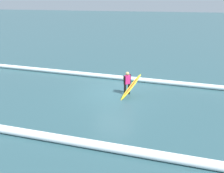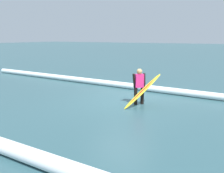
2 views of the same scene
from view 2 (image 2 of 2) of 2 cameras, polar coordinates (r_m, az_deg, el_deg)
The scene contains 5 objects.
ground_plane at distance 10.66m, azimuth 2.13°, elevation -3.41°, with size 184.40×184.40×0.00m, color #2E525A.
surfer at distance 10.09m, azimuth 6.24°, elevation 0.46°, with size 0.40×0.48×1.46m.
surfboard at distance 9.73m, azimuth 7.01°, elevation -1.06°, with size 1.18×1.47×1.31m.
wave_crest_foreground at distance 13.55m, azimuth 1.25°, elevation 0.48°, with size 0.32×0.32×20.59m, color white.
wave_crest_midground at distance 6.19m, azimuth -20.92°, elevation -13.61°, with size 0.36×0.36×14.11m, color white.
Camera 2 is at (-4.97, 9.03, 2.72)m, focal length 39.96 mm.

